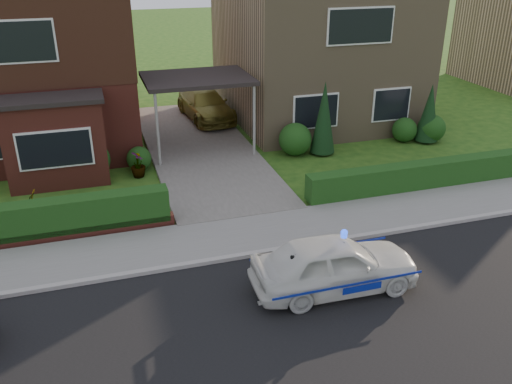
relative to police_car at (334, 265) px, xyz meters
name	(u,v)px	position (x,y,z in m)	size (l,w,h in m)	color
ground	(314,330)	(-0.95, -1.20, -0.63)	(120.00, 120.00, 0.00)	#1E4A13
road	(314,330)	(-0.95, -1.20, -0.63)	(60.00, 6.00, 0.02)	black
kerb	(267,252)	(-0.95, 1.85, -0.57)	(60.00, 0.16, 0.12)	#9E9993
sidewalk	(254,233)	(-0.95, 2.90, -0.58)	(60.00, 2.00, 0.10)	slate
driveway	(200,148)	(-0.95, 9.80, -0.57)	(3.80, 12.00, 0.12)	#666059
house_left	(24,42)	(-6.74, 12.70, 3.18)	(7.50, 9.53, 7.25)	maroon
house_right	(315,31)	(4.85, 12.79, 3.03)	(7.50, 8.06, 7.25)	#907958
carport_link	(197,80)	(-0.95, 9.75, 2.02)	(3.80, 3.00, 2.77)	black
dwarf_wall	(24,240)	(-6.75, 4.10, -0.45)	(7.70, 0.25, 0.36)	maroon
hedge_left	(26,243)	(-6.75, 4.25, -0.63)	(7.50, 0.55, 0.90)	#153811
hedge_right	(418,189)	(4.85, 4.15, -0.63)	(7.50, 0.55, 0.80)	#153811
shrub_left_mid	(90,160)	(-4.95, 8.10, 0.03)	(1.32, 1.32, 1.32)	#153811
shrub_left_near	(139,159)	(-3.35, 8.40, -0.21)	(0.84, 0.84, 0.84)	#153811
shrub_right_near	(295,139)	(2.25, 8.20, -0.03)	(1.20, 1.20, 1.20)	#153811
shrub_right_mid	(405,130)	(6.85, 8.30, -0.15)	(0.96, 0.96, 0.96)	#153811
shrub_right_far	(431,128)	(7.85, 8.00, -0.09)	(1.08, 1.08, 1.08)	#153811
conifer_a	(324,120)	(3.25, 8.00, 0.67)	(0.90, 0.90, 2.60)	black
conifer_b	(429,115)	(7.65, 8.00, 0.47)	(0.90, 0.90, 2.20)	black
police_car	(334,265)	(0.00, 0.00, 0.00)	(3.42, 3.76, 1.43)	silver
driveway_car	(205,105)	(0.05, 13.30, 0.09)	(1.71, 4.20, 1.22)	olive
potted_plant_b	(31,204)	(-6.65, 5.81, -0.23)	(0.35, 0.44, 0.80)	gray
potted_plant_c	(138,165)	(-3.45, 7.80, -0.20)	(0.48, 0.48, 0.86)	gray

